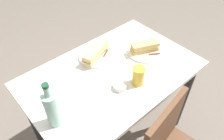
# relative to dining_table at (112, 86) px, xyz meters

# --- Properties ---
(ground_plane) EXTENTS (8.00, 8.00, 0.00)m
(ground_plane) POSITION_rel_dining_table_xyz_m (0.00, 0.00, -0.62)
(ground_plane) COLOR #6B6056
(dining_table) EXTENTS (1.12, 0.72, 0.75)m
(dining_table) POSITION_rel_dining_table_xyz_m (0.00, 0.00, 0.00)
(dining_table) COLOR silver
(dining_table) RESTS_ON ground
(plate_near) EXTENTS (0.24, 0.24, 0.01)m
(plate_near) POSITION_rel_dining_table_xyz_m (-0.02, -0.18, 0.14)
(plate_near) COLOR white
(plate_near) RESTS_ON dining_table
(baguette_sandwich_near) EXTENTS (0.25, 0.16, 0.07)m
(baguette_sandwich_near) POSITION_rel_dining_table_xyz_m (-0.02, -0.18, 0.18)
(baguette_sandwich_near) COLOR #DBB77A
(baguette_sandwich_near) RESTS_ON plate_near
(knife_near) EXTENTS (0.16, 0.10, 0.01)m
(knife_near) POSITION_rel_dining_table_xyz_m (-0.05, -0.14, 0.15)
(knife_near) COLOR silver
(knife_near) RESTS_ON plate_near
(plate_far) EXTENTS (0.24, 0.24, 0.01)m
(plate_far) POSITION_rel_dining_table_xyz_m (-0.30, -0.00, 0.14)
(plate_far) COLOR silver
(plate_far) RESTS_ON dining_table
(baguette_sandwich_far) EXTENTS (0.20, 0.14, 0.07)m
(baguette_sandwich_far) POSITION_rel_dining_table_xyz_m (-0.30, -0.00, 0.18)
(baguette_sandwich_far) COLOR tan
(baguette_sandwich_far) RESTS_ON plate_far
(knife_far) EXTENTS (0.16, 0.11, 0.01)m
(knife_far) POSITION_rel_dining_table_xyz_m (-0.29, 0.05, 0.15)
(knife_far) COLOR silver
(knife_far) RESTS_ON plate_far
(water_bottle) EXTENTS (0.07, 0.07, 0.29)m
(water_bottle) POSITION_rel_dining_table_xyz_m (0.46, 0.08, 0.24)
(water_bottle) COLOR #99C6B7
(water_bottle) RESTS_ON dining_table
(beer_glass) EXTENTS (0.07, 0.07, 0.12)m
(beer_glass) POSITION_rel_dining_table_xyz_m (-0.06, 0.17, 0.19)
(beer_glass) COLOR gold
(beer_glass) RESTS_ON dining_table
(olive_bowl) EXTENTS (0.08, 0.08, 0.03)m
(olive_bowl) POSITION_rel_dining_table_xyz_m (0.05, 0.13, 0.14)
(olive_bowl) COLOR silver
(olive_bowl) RESTS_ON dining_table
(paper_napkin) EXTENTS (0.15, 0.15, 0.00)m
(paper_napkin) POSITION_rel_dining_table_xyz_m (0.20, 0.04, 0.13)
(paper_napkin) COLOR white
(paper_napkin) RESTS_ON dining_table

